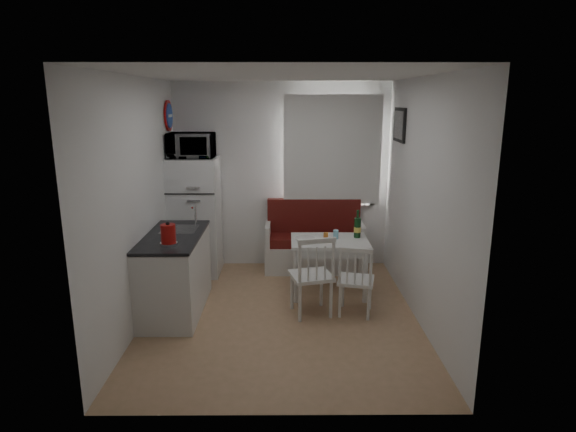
# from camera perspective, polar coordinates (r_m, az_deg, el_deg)

# --- Properties ---
(floor) EXTENTS (3.00, 3.50, 0.02)m
(floor) POSITION_cam_1_polar(r_m,az_deg,el_deg) (5.52, -0.84, -11.69)
(floor) COLOR tan
(floor) RESTS_ON ground
(ceiling) EXTENTS (3.00, 3.50, 0.02)m
(ceiling) POSITION_cam_1_polar(r_m,az_deg,el_deg) (4.99, -0.94, 16.39)
(ceiling) COLOR white
(ceiling) RESTS_ON wall_back
(wall_back) EXTENTS (3.00, 0.02, 2.60)m
(wall_back) POSITION_cam_1_polar(r_m,az_deg,el_deg) (6.82, -0.75, 4.73)
(wall_back) COLOR white
(wall_back) RESTS_ON floor
(wall_front) EXTENTS (3.00, 0.02, 2.60)m
(wall_front) POSITION_cam_1_polar(r_m,az_deg,el_deg) (3.41, -1.17, -4.62)
(wall_front) COLOR white
(wall_front) RESTS_ON floor
(wall_left) EXTENTS (0.02, 3.50, 2.60)m
(wall_left) POSITION_cam_1_polar(r_m,az_deg,el_deg) (5.33, -17.25, 1.53)
(wall_left) COLOR white
(wall_left) RESTS_ON floor
(wall_right) EXTENTS (0.02, 3.50, 2.60)m
(wall_right) POSITION_cam_1_polar(r_m,az_deg,el_deg) (5.30, 15.57, 1.58)
(wall_right) COLOR white
(wall_right) RESTS_ON floor
(window) EXTENTS (1.22, 0.06, 1.47)m
(window) POSITION_cam_1_polar(r_m,az_deg,el_deg) (6.77, 5.23, 7.39)
(window) COLOR silver
(window) RESTS_ON wall_back
(curtain) EXTENTS (1.35, 0.02, 1.50)m
(curtain) POSITION_cam_1_polar(r_m,az_deg,el_deg) (6.70, 5.29, 7.75)
(curtain) COLOR white
(curtain) RESTS_ON wall_back
(kitchen_counter) EXTENTS (0.62, 1.32, 1.16)m
(kitchen_counter) POSITION_cam_1_polar(r_m,az_deg,el_deg) (5.62, -13.23, -6.54)
(kitchen_counter) COLOR silver
(kitchen_counter) RESTS_ON floor
(wall_sign) EXTENTS (0.03, 0.40, 0.40)m
(wall_sign) POSITION_cam_1_polar(r_m,az_deg,el_deg) (6.61, -13.90, 11.46)
(wall_sign) COLOR #1B43A7
(wall_sign) RESTS_ON wall_left
(picture_frame) EXTENTS (0.04, 0.52, 0.42)m
(picture_frame) POSITION_cam_1_polar(r_m,az_deg,el_deg) (6.25, 13.07, 10.48)
(picture_frame) COLOR black
(picture_frame) RESTS_ON wall_right
(bench) EXTENTS (1.38, 0.53, 0.99)m
(bench) POSITION_cam_1_polar(r_m,az_deg,el_deg) (6.82, 3.10, -3.69)
(bench) COLOR silver
(bench) RESTS_ON floor
(dining_table) EXTENTS (0.94, 0.66, 0.70)m
(dining_table) POSITION_cam_1_polar(r_m,az_deg,el_deg) (5.90, 4.93, -3.54)
(dining_table) COLOR silver
(dining_table) RESTS_ON floor
(chair_left) EXTENTS (0.53, 0.52, 0.50)m
(chair_left) POSITION_cam_1_polar(r_m,az_deg,el_deg) (5.27, 2.84, -6.17)
(chair_left) COLOR silver
(chair_left) RESTS_ON floor
(chair_right) EXTENTS (0.46, 0.45, 0.44)m
(chair_right) POSITION_cam_1_polar(r_m,az_deg,el_deg) (5.35, 8.22, -6.76)
(chair_right) COLOR silver
(chair_right) RESTS_ON floor
(fridge) EXTENTS (0.64, 0.64, 1.61)m
(fridge) POSITION_cam_1_polar(r_m,az_deg,el_deg) (6.69, -10.92, -0.03)
(fridge) COLOR white
(fridge) RESTS_ON floor
(microwave) EXTENTS (0.59, 0.40, 0.33)m
(microwave) POSITION_cam_1_polar(r_m,az_deg,el_deg) (6.48, -11.39, 8.21)
(microwave) COLOR white
(microwave) RESTS_ON fridge
(kettle) EXTENTS (0.18, 0.18, 0.24)m
(kettle) POSITION_cam_1_polar(r_m,az_deg,el_deg) (5.08, -14.00, -2.09)
(kettle) COLOR #A30F0D
(kettle) RESTS_ON kitchen_counter
(wine_bottle) EXTENTS (0.09, 0.09, 0.34)m
(wine_bottle) POSITION_cam_1_polar(r_m,az_deg,el_deg) (5.97, 8.24, -0.93)
(wine_bottle) COLOR #133E1A
(wine_bottle) RESTS_ON dining_table
(drinking_glass_orange) EXTENTS (0.06, 0.06, 0.10)m
(drinking_glass_orange) POSITION_cam_1_polar(r_m,az_deg,el_deg) (5.81, 4.51, -2.48)
(drinking_glass_orange) COLOR orange
(drinking_glass_orange) RESTS_ON dining_table
(drinking_glass_blue) EXTENTS (0.06, 0.06, 0.11)m
(drinking_glass_blue) POSITION_cam_1_polar(r_m,az_deg,el_deg) (5.92, 5.69, -2.17)
(drinking_glass_blue) COLOR #91DEF7
(drinking_glass_blue) RESTS_ON dining_table
(plate) EXTENTS (0.24, 0.24, 0.02)m
(plate) POSITION_cam_1_polar(r_m,az_deg,el_deg) (5.87, 2.01, -2.68)
(plate) COLOR white
(plate) RESTS_ON dining_table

